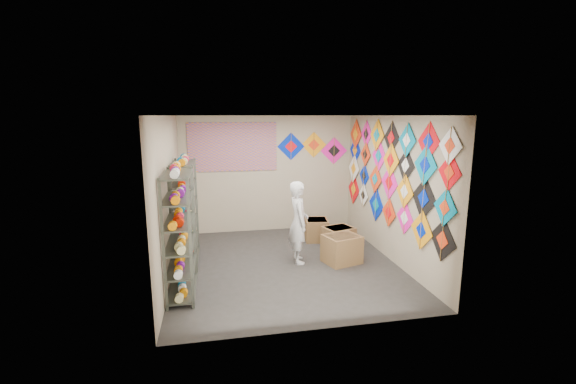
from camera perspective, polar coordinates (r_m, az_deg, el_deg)
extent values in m
plane|color=#2C2A27|center=(7.24, -0.33, -10.64)|extent=(4.50, 4.50, 0.00)
plane|color=tan|center=(9.04, -3.00, 2.66)|extent=(4.00, 0.00, 4.00)
plane|color=tan|center=(4.72, 4.78, -5.39)|extent=(4.00, 0.00, 4.00)
plane|color=tan|center=(6.78, -17.20, -0.74)|extent=(0.00, 4.50, 4.50)
plane|color=tan|center=(7.48, 14.90, 0.48)|extent=(0.00, 4.50, 4.50)
plane|color=slate|center=(6.71, -0.35, 11.27)|extent=(4.50, 4.50, 0.00)
cube|color=#4C5147|center=(6.03, -15.71, -6.04)|extent=(0.40, 1.10, 1.90)
cube|color=#4C5147|center=(7.28, -14.94, -3.03)|extent=(0.40, 1.10, 1.90)
cylinder|color=#F2284B|center=(5.55, -16.14, -6.55)|extent=(0.12, 0.10, 0.12)
cylinder|color=orange|center=(5.73, -15.98, -5.97)|extent=(0.12, 0.10, 0.12)
cylinder|color=orange|center=(5.91, -15.83, -5.43)|extent=(0.12, 0.10, 0.12)
cylinder|color=white|center=(6.10, -15.69, -4.92)|extent=(0.12, 0.10, 0.12)
cylinder|color=red|center=(6.28, -15.56, -4.44)|extent=(0.12, 0.10, 0.12)
cylinder|color=purple|center=(6.47, -15.43, -3.98)|extent=(0.12, 0.10, 0.12)
cylinder|color=#E6DB8E|center=(6.79, -15.23, -3.24)|extent=(0.12, 0.10, 0.12)
cylinder|color=#0F6DA7|center=(6.98, -15.12, -2.85)|extent=(0.12, 0.10, 0.12)
cylinder|color=#F2284B|center=(7.17, -15.02, -2.48)|extent=(0.12, 0.10, 0.12)
cylinder|color=orange|center=(7.35, -14.93, -2.13)|extent=(0.12, 0.10, 0.12)
cylinder|color=orange|center=(7.54, -14.83, -1.80)|extent=(0.12, 0.10, 0.12)
cylinder|color=white|center=(7.73, -14.75, -1.48)|extent=(0.12, 0.10, 0.12)
cube|color=black|center=(6.07, 21.95, -6.63)|extent=(0.02, 0.65, 0.65)
cube|color=#FFA011|center=(6.51, 19.16, -5.38)|extent=(0.01, 0.65, 0.65)
cube|color=#FF19AC|center=(7.00, 16.91, -3.71)|extent=(0.01, 0.59, 0.59)
cube|color=#FA3A12|center=(7.51, 14.70, -2.97)|extent=(0.01, 0.55, 0.55)
cube|color=#0022C4|center=(8.06, 12.92, -1.86)|extent=(0.02, 0.69, 0.69)
cube|color=white|center=(8.62, 11.10, -0.45)|extent=(0.01, 0.50, 0.50)
cube|color=red|center=(9.21, 9.71, 0.40)|extent=(0.04, 0.70, 0.70)
cube|color=#0085AC|center=(5.92, 22.24, -2.15)|extent=(0.03, 0.56, 0.56)
cube|color=black|center=(6.42, 19.47, -0.90)|extent=(0.04, 0.72, 0.72)
cube|color=#FFA011|center=(6.92, 16.90, 0.07)|extent=(0.02, 0.59, 0.59)
cube|color=#FF19AC|center=(7.48, 14.77, 1.36)|extent=(0.01, 0.68, 0.68)
cube|color=#FA3A12|center=(8.01, 12.80, 1.89)|extent=(0.03, 0.58, 0.58)
cube|color=#0022C4|center=(8.59, 11.22, 2.39)|extent=(0.02, 0.53, 0.53)
cube|color=white|center=(9.12, 9.72, 3.46)|extent=(0.04, 0.65, 0.65)
cube|color=red|center=(5.83, 22.82, 2.72)|extent=(0.02, 0.54, 0.54)
cube|color=#0085AC|center=(6.33, 19.66, 3.79)|extent=(0.03, 0.65, 0.65)
cube|color=black|center=(6.90, 17.05, 3.81)|extent=(0.04, 0.60, 0.60)
cube|color=#FFA011|center=(7.36, 14.98, 4.58)|extent=(0.02, 0.63, 0.63)
cube|color=#FF19AC|center=(7.88, 13.31, 5.23)|extent=(0.02, 0.64, 0.64)
cube|color=#FA3A12|center=(8.47, 11.39, 5.49)|extent=(0.02, 0.52, 0.52)
cube|color=#0022C4|center=(9.08, 9.92, 6.12)|extent=(0.01, 0.65, 0.65)
cube|color=white|center=(5.79, 22.90, 6.34)|extent=(0.02, 0.54, 0.54)
cube|color=red|center=(6.29, 20.10, 7.04)|extent=(0.03, 0.62, 0.62)
cube|color=#0085AC|center=(6.83, 17.22, 7.35)|extent=(0.02, 0.58, 0.58)
cube|color=black|center=(7.39, 15.07, 7.76)|extent=(0.03, 0.63, 0.63)
cube|color=#FFA011|center=(7.93, 13.04, 8.22)|extent=(0.03, 0.64, 0.64)
cube|color=#FF19AC|center=(8.48, 11.52, 8.41)|extent=(0.01, 0.59, 0.59)
cube|color=#FA3A12|center=(9.00, 10.01, 8.41)|extent=(0.02, 0.68, 0.68)
cube|color=#0022C4|center=(9.04, 0.44, 6.75)|extent=(0.65, 0.02, 0.65)
cube|color=#FFA011|center=(9.17, 3.84, 6.98)|extent=(0.61, 0.02, 0.61)
cube|color=#FF19AC|center=(9.32, 6.82, 6.08)|extent=(0.65, 0.02, 0.65)
cube|color=#6C489C|center=(8.87, -8.18, 6.62)|extent=(2.00, 0.01, 1.10)
imported|color=silver|center=(7.12, 1.56, -4.49)|extent=(0.56, 0.37, 1.53)
cube|color=brown|center=(7.30, 7.96, -8.37)|extent=(0.75, 0.68, 0.52)
cube|color=brown|center=(7.99, 7.49, -6.81)|extent=(0.68, 0.61, 0.47)
cube|color=brown|center=(8.52, 4.25, -5.59)|extent=(0.57, 0.61, 0.47)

